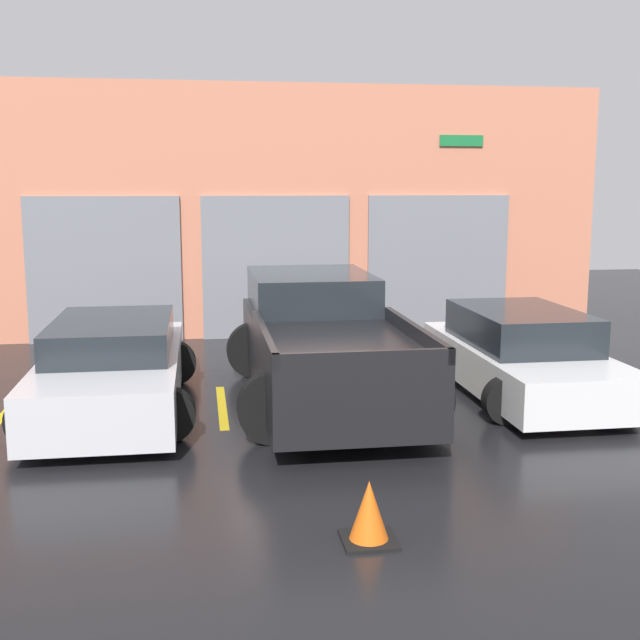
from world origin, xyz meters
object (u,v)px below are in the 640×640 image
object	(u,v)px
sedan_white	(521,355)
traffic_cone	(369,514)
pickup_truck	(322,342)
sedan_side	(113,368)

from	to	relation	value
sedan_white	traffic_cone	distance (m)	5.53
pickup_truck	sedan_white	bearing A→B (deg)	-4.87
sedan_white	traffic_cone	xyz separation A→B (m)	(-3.22, -4.49, -0.33)
pickup_truck	traffic_cone	distance (m)	4.78
sedan_side	sedan_white	bearing A→B (deg)	0.05
sedan_side	traffic_cone	xyz separation A→B (m)	(2.58, -4.48, -0.34)
pickup_truck	sedan_white	xyz separation A→B (m)	(2.90, -0.25, -0.23)
traffic_cone	sedan_white	bearing A→B (deg)	54.31
pickup_truck	sedan_side	distance (m)	2.92
pickup_truck	sedan_side	size ratio (longest dim) A/B	1.19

